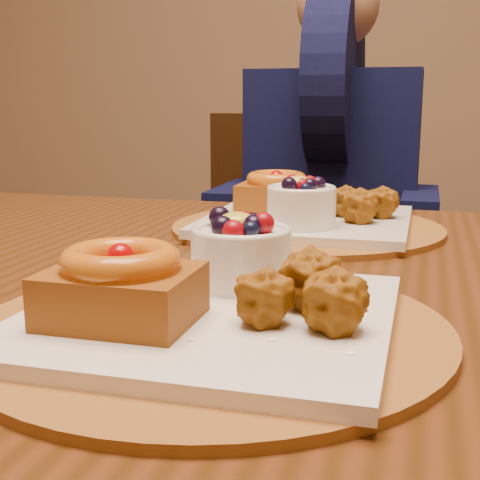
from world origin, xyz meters
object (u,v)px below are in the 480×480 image
Objects in this scene: dining_table at (272,334)px; place_setting_far at (305,214)px; place_setting_near at (209,301)px; chair_far at (271,268)px; diner at (333,148)px.

place_setting_far is at bearing 90.73° from dining_table.
place_setting_near is 1.24m from chair_far.
dining_table is 0.24m from place_setting_far.
chair_far reaches higher than place_setting_near.
place_setting_far is 0.64m from diner.
chair_far is (-0.22, 0.76, -0.28)m from place_setting_far.
dining_table is at bearing -72.06° from chair_far.
diner is at bearing 94.27° from place_setting_far.
place_setting_near is (-0.00, -0.22, 0.10)m from dining_table.
dining_table is 0.24m from place_setting_near.
place_setting_near is 0.42× the size of chair_far.
place_setting_far is at bearing -68.78° from chair_far.
place_setting_far is (-0.00, 0.22, 0.10)m from dining_table.
chair_far is at bearing 100.50° from place_setting_near.
dining_table is 1.02m from chair_far.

